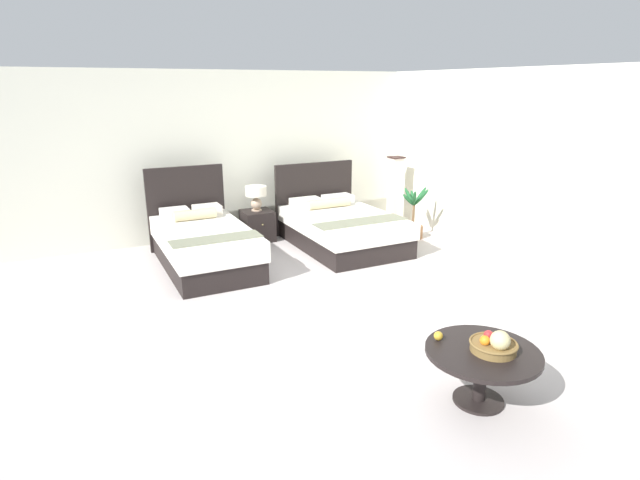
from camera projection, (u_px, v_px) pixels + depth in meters
ground_plane at (339, 304)px, 5.96m from camera, size 9.54×10.34×0.02m
wall_back at (244, 154)px, 8.47m from camera, size 9.54×0.12×2.66m
wall_side_right at (515, 167)px, 7.16m from camera, size 0.12×5.94×2.66m
bed_near_window at (204, 244)px, 7.11m from camera, size 1.18×2.09×1.27m
bed_near_corner at (341, 227)px, 8.02m from camera, size 1.43×2.09×1.19m
nightstand at (258, 226)px, 8.31m from camera, size 0.48×0.50×0.49m
table_lamp at (256, 194)px, 8.18m from camera, size 0.34×0.34×0.40m
coffee_table at (482, 361)px, 4.00m from camera, size 0.89×0.89×0.46m
fruit_bowl at (495, 344)px, 3.93m from camera, size 0.37×0.37×0.21m
loose_apple at (438, 336)px, 4.12m from camera, size 0.07×0.07×0.07m
floor_lamp_corner at (395, 192)px, 9.09m from camera, size 0.24×0.24×1.24m
potted_palm at (413, 224)px, 8.43m from camera, size 0.50×0.49×0.87m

